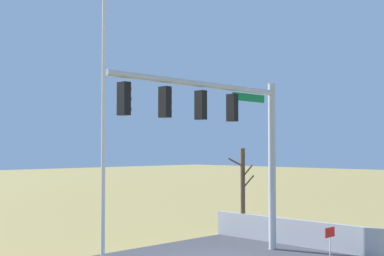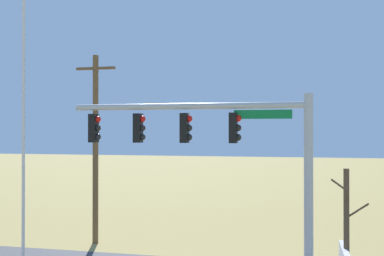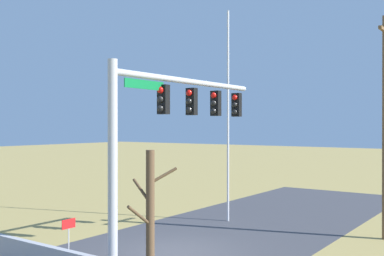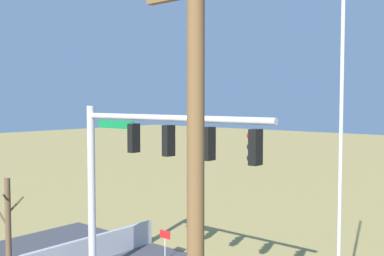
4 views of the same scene
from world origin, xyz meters
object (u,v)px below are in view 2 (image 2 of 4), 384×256
flagpole (23,141)px  utility_pole (95,145)px  bare_tree (347,221)px  signal_mast (223,148)px

flagpole → utility_pole: bearing=95.3°
flagpole → bare_tree: (10.11, 3.97, -2.85)m
signal_mast → utility_pole: 8.58m
signal_mast → flagpole: size_ratio=0.81×
utility_pole → bare_tree: utility_pole is taller
flagpole → signal_mast: bearing=13.1°
flagpole → utility_pole: (-0.62, 6.69, -0.35)m
signal_mast → flagpole: flagpole is taller
signal_mast → utility_pole: utility_pole is taller
utility_pole → flagpole: bearing=-84.7°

